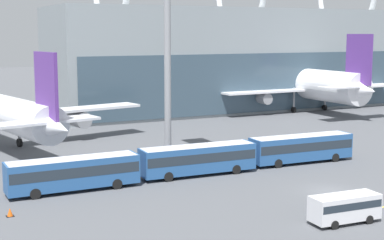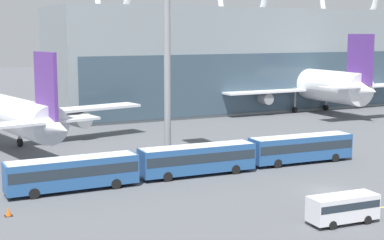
{
  "view_description": "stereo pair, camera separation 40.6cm",
  "coord_description": "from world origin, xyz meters",
  "px_view_note": "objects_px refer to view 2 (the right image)",
  "views": [
    {
      "loc": [
        -35.63,
        -42.93,
        14.95
      ],
      "look_at": [
        -3.35,
        22.93,
        4.0
      ],
      "focal_mm": 55.0,
      "sensor_mm": 36.0,
      "label": 1
    },
    {
      "loc": [
        -35.26,
        -43.11,
        14.95
      ],
      "look_at": [
        -3.35,
        22.93,
        4.0
      ],
      "focal_mm": 55.0,
      "sensor_mm": 36.0,
      "label": 2
    }
  ],
  "objects_px": {
    "shuttle_bus_0": "(72,172)",
    "traffic_cone_2": "(8,212)",
    "shuttle_bus_1": "(197,158)",
    "service_van_foreground": "(343,207)",
    "shuttle_bus_2": "(301,147)",
    "floodlight_mast": "(167,9)",
    "airliner_at_gate_far": "(307,83)"
  },
  "relations": [
    {
      "from": "shuttle_bus_2",
      "to": "floodlight_mast",
      "type": "height_order",
      "value": "floodlight_mast"
    },
    {
      "from": "shuttle_bus_2",
      "to": "traffic_cone_2",
      "type": "xyz_separation_m",
      "value": [
        -33.65,
        -5.96,
        -1.52
      ]
    },
    {
      "from": "floodlight_mast",
      "to": "shuttle_bus_1",
      "type": "bearing_deg",
      "value": -90.44
    },
    {
      "from": "shuttle_bus_1",
      "to": "airliner_at_gate_far",
      "type": "bearing_deg",
      "value": 43.3
    },
    {
      "from": "service_van_foreground",
      "to": "floodlight_mast",
      "type": "bearing_deg",
      "value": -80.47
    },
    {
      "from": "airliner_at_gate_far",
      "to": "service_van_foreground",
      "type": "height_order",
      "value": "airliner_at_gate_far"
    },
    {
      "from": "shuttle_bus_0",
      "to": "floodlight_mast",
      "type": "relative_size",
      "value": 0.47
    },
    {
      "from": "service_van_foreground",
      "to": "airliner_at_gate_far",
      "type": "bearing_deg",
      "value": -121.66
    },
    {
      "from": "shuttle_bus_2",
      "to": "service_van_foreground",
      "type": "relative_size",
      "value": 2.17
    },
    {
      "from": "shuttle_bus_1",
      "to": "traffic_cone_2",
      "type": "relative_size",
      "value": 17.78
    },
    {
      "from": "shuttle_bus_2",
      "to": "floodlight_mast",
      "type": "xyz_separation_m",
      "value": [
        -13.38,
        7.83,
        15.67
      ]
    },
    {
      "from": "airliner_at_gate_far",
      "to": "shuttle_bus_1",
      "type": "distance_m",
      "value": 55.92
    },
    {
      "from": "service_van_foreground",
      "to": "traffic_cone_2",
      "type": "height_order",
      "value": "service_van_foreground"
    },
    {
      "from": "shuttle_bus_2",
      "to": "service_van_foreground",
      "type": "height_order",
      "value": "shuttle_bus_2"
    },
    {
      "from": "shuttle_bus_0",
      "to": "shuttle_bus_1",
      "type": "distance_m",
      "value": 13.45
    },
    {
      "from": "floodlight_mast",
      "to": "traffic_cone_2",
      "type": "relative_size",
      "value": 37.73
    },
    {
      "from": "airliner_at_gate_far",
      "to": "traffic_cone_2",
      "type": "relative_size",
      "value": 53.26
    },
    {
      "from": "airliner_at_gate_far",
      "to": "shuttle_bus_0",
      "type": "xyz_separation_m",
      "value": [
        -55.22,
        -37.36,
        -3.44
      ]
    },
    {
      "from": "traffic_cone_2",
      "to": "shuttle_bus_1",
      "type": "bearing_deg",
      "value": 16.04
    },
    {
      "from": "airliner_at_gate_far",
      "to": "shuttle_bus_1",
      "type": "xyz_separation_m",
      "value": [
        -41.78,
        -37.0,
        -3.44
      ]
    },
    {
      "from": "shuttle_bus_0",
      "to": "traffic_cone_2",
      "type": "distance_m",
      "value": 8.82
    },
    {
      "from": "shuttle_bus_0",
      "to": "shuttle_bus_2",
      "type": "xyz_separation_m",
      "value": [
        26.88,
        0.51,
        0.0
      ]
    },
    {
      "from": "airliner_at_gate_far",
      "to": "shuttle_bus_2",
      "type": "relative_size",
      "value": 2.99
    },
    {
      "from": "shuttle_bus_0",
      "to": "traffic_cone_2",
      "type": "relative_size",
      "value": 17.71
    },
    {
      "from": "service_van_foreground",
      "to": "traffic_cone_2",
      "type": "distance_m",
      "value": 27.08
    },
    {
      "from": "shuttle_bus_1",
      "to": "service_van_foreground",
      "type": "relative_size",
      "value": 2.17
    },
    {
      "from": "shuttle_bus_0",
      "to": "shuttle_bus_2",
      "type": "distance_m",
      "value": 26.89
    },
    {
      "from": "shuttle_bus_1",
      "to": "floodlight_mast",
      "type": "relative_size",
      "value": 0.47
    },
    {
      "from": "shuttle_bus_1",
      "to": "traffic_cone_2",
      "type": "distance_m",
      "value": 21.08
    },
    {
      "from": "shuttle_bus_1",
      "to": "shuttle_bus_2",
      "type": "bearing_deg",
      "value": 2.43
    },
    {
      "from": "shuttle_bus_2",
      "to": "service_van_foreground",
      "type": "distance_m",
      "value": 21.87
    },
    {
      "from": "shuttle_bus_0",
      "to": "traffic_cone_2",
      "type": "height_order",
      "value": "shuttle_bus_0"
    }
  ]
}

